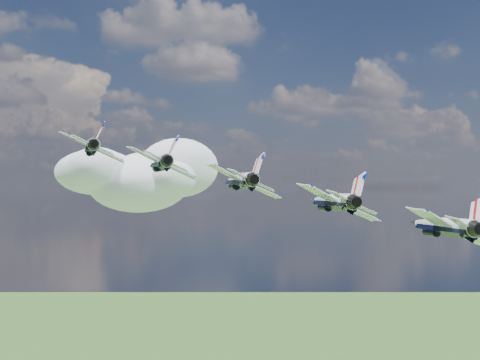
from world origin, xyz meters
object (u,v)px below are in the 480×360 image
object	(u,v)px
jet_2	(240,180)
jet_3	(332,201)
jet_0	(92,147)
jet_4	(442,225)
jet_1	(161,162)

from	to	relation	value
jet_2	jet_3	size ratio (longest dim) A/B	1.00
jet_0	jet_3	world-z (taller)	jet_0
jet_0	jet_2	xyz separation A→B (m)	(17.54, -17.34, -4.89)
jet_2	jet_4	size ratio (longest dim) A/B	1.00
jet_0	jet_2	world-z (taller)	jet_0
jet_2	jet_4	distance (m)	25.15
jet_2	jet_4	bearing A→B (deg)	-45.26
jet_3	jet_1	bearing A→B (deg)	134.74
jet_2	jet_4	xyz separation A→B (m)	(17.54, -17.34, -4.89)
jet_1	jet_4	xyz separation A→B (m)	(26.31, -26.02, -7.33)
jet_1	jet_2	bearing A→B (deg)	-45.26
jet_4	jet_1	bearing A→B (deg)	134.74
jet_0	jet_4	world-z (taller)	jet_0
jet_3	jet_4	size ratio (longest dim) A/B	1.00
jet_1	jet_0	bearing A→B (deg)	134.74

